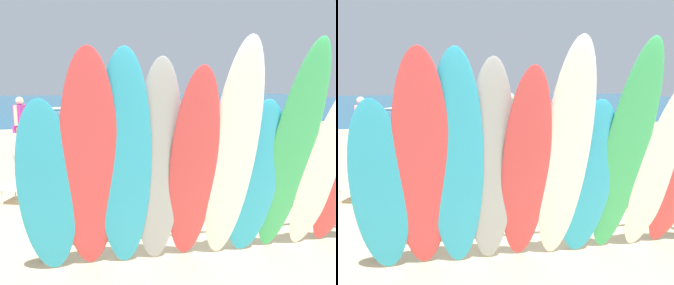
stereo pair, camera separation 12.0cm
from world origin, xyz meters
TOP-DOWN VIEW (x-y plane):
  - ground at (0.00, 14.00)m, footprint 60.00×60.00m
  - ocean_water at (0.00, 32.53)m, footprint 60.00×40.00m
  - surfboard_rack at (0.00, 0.00)m, footprint 4.15×0.07m
  - surfboard_teal_0 at (-1.86, -0.58)m, footprint 0.57×0.80m
  - surfboard_red_1 at (-1.45, -0.64)m, footprint 0.61×1.02m
  - surfboard_teal_2 at (-1.11, -0.63)m, footprint 0.58×0.90m
  - surfboard_grey_3 at (-0.76, -0.60)m, footprint 0.55×0.87m
  - surfboard_red_4 at (-0.40, -0.64)m, footprint 0.58×1.03m
  - surfboard_white_5 at (-0.00, -0.71)m, footprint 0.57×1.06m
  - surfboard_teal_6 at (0.33, -0.56)m, footprint 0.62×0.75m
  - surfboard_green_7 at (0.69, -0.69)m, footprint 0.56×1.09m
  - surfboard_white_8 at (1.15, -0.63)m, footprint 0.57×0.94m
  - beachgoer_by_water at (1.19, 7.57)m, footprint 0.44×0.61m
  - beachgoer_photographing at (-3.38, 6.66)m, footprint 0.43×0.60m
  - beachgoer_near_rack at (0.11, 4.38)m, footprint 0.60×0.30m
  - beach_chair_blue at (-2.60, 2.34)m, footprint 0.72×0.81m
  - distant_boat at (-3.43, 22.99)m, footprint 3.23×0.70m

SIDE VIEW (x-z plane):
  - ground at x=0.00m, z-range 0.00..0.00m
  - ocean_water at x=0.00m, z-range 0.00..0.02m
  - distant_boat at x=-3.43m, z-range -0.01..0.24m
  - beach_chair_blue at x=-2.60m, z-range 0.02..0.84m
  - surfboard_rack at x=0.00m, z-range 0.23..0.96m
  - beachgoer_near_rack at x=0.11m, z-range 0.12..1.75m
  - beachgoer_photographing at x=-3.38m, z-range 0.13..1.78m
  - surfboard_teal_6 at x=0.33m, z-range 0.00..1.92m
  - beachgoer_by_water at x=1.19m, z-range 0.13..1.82m
  - surfboard_teal_0 at x=-1.86m, z-range 0.00..1.95m
  - surfboard_white_8 at x=1.15m, z-range 0.00..2.18m
  - surfboard_red_4 at x=-0.40m, z-range 0.00..2.24m
  - surfboard_grey_3 at x=-0.76m, z-range 0.00..2.31m
  - surfboard_red_1 at x=-1.45m, z-range 0.00..2.39m
  - surfboard_teal_2 at x=-1.11m, z-range 0.00..2.39m
  - surfboard_green_7 at x=0.69m, z-range 0.00..2.50m
  - surfboard_white_5 at x=0.00m, z-range 0.00..2.50m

